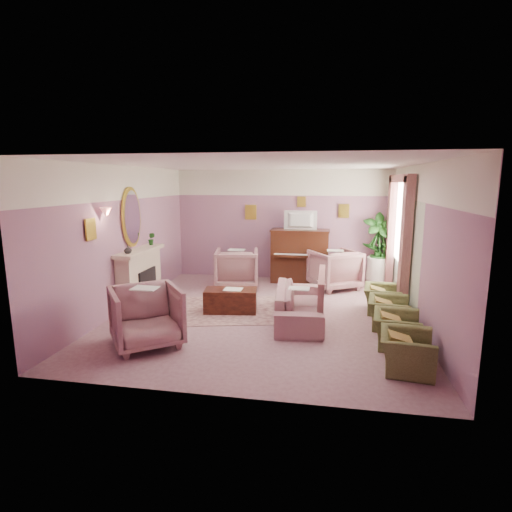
% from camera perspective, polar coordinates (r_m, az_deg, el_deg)
% --- Properties ---
extents(floor, '(5.50, 6.00, 0.01)m').
position_cam_1_polar(floor, '(7.70, 1.02, -8.34)').
color(floor, gray).
rests_on(floor, ground).
extents(ceiling, '(5.50, 6.00, 0.01)m').
position_cam_1_polar(ceiling, '(7.29, 1.10, 12.96)').
color(ceiling, white).
rests_on(ceiling, wall_back).
extents(wall_back, '(5.50, 0.02, 2.80)m').
position_cam_1_polar(wall_back, '(10.32, 3.69, 4.45)').
color(wall_back, slate).
rests_on(wall_back, floor).
extents(wall_front, '(5.50, 0.02, 2.80)m').
position_cam_1_polar(wall_front, '(4.48, -5.00, -3.63)').
color(wall_front, slate).
rests_on(wall_front, floor).
extents(wall_left, '(0.02, 6.00, 2.80)m').
position_cam_1_polar(wall_left, '(8.25, -18.17, 2.41)').
color(wall_left, slate).
rests_on(wall_left, floor).
extents(wall_right, '(0.02, 6.00, 2.80)m').
position_cam_1_polar(wall_right, '(7.45, 22.44, 1.31)').
color(wall_right, slate).
rests_on(wall_right, floor).
extents(picture_rail_band, '(5.50, 0.01, 0.65)m').
position_cam_1_polar(picture_rail_band, '(10.25, 3.75, 10.44)').
color(picture_rail_band, silver).
rests_on(picture_rail_band, wall_back).
extents(stripe_panel, '(0.01, 3.00, 2.15)m').
position_cam_1_polar(stripe_panel, '(8.76, 20.43, 0.56)').
color(stripe_panel, beige).
rests_on(stripe_panel, wall_right).
extents(fireplace_surround, '(0.30, 1.40, 1.10)m').
position_cam_1_polar(fireplace_surround, '(8.51, -16.26, -3.08)').
color(fireplace_surround, beige).
rests_on(fireplace_surround, floor).
extents(fireplace_inset, '(0.18, 0.72, 0.68)m').
position_cam_1_polar(fireplace_inset, '(8.50, -15.60, -4.10)').
color(fireplace_inset, black).
rests_on(fireplace_inset, floor).
extents(fire_ember, '(0.06, 0.54, 0.10)m').
position_cam_1_polar(fire_ember, '(8.53, -15.30, -5.29)').
color(fire_ember, orange).
rests_on(fire_ember, floor).
extents(mantel_shelf, '(0.40, 1.55, 0.07)m').
position_cam_1_polar(mantel_shelf, '(8.38, -16.28, 0.70)').
color(mantel_shelf, beige).
rests_on(mantel_shelf, fireplace_surround).
extents(hearth, '(0.55, 1.50, 0.02)m').
position_cam_1_polar(hearth, '(8.56, -14.87, -6.66)').
color(hearth, beige).
rests_on(hearth, floor).
extents(mirror_frame, '(0.04, 0.72, 1.20)m').
position_cam_1_polar(mirror_frame, '(8.36, -17.38, 5.32)').
color(mirror_frame, gold).
rests_on(mirror_frame, wall_left).
extents(mirror_glass, '(0.01, 0.60, 1.06)m').
position_cam_1_polar(mirror_glass, '(8.35, -17.23, 5.32)').
color(mirror_glass, white).
rests_on(mirror_glass, wall_left).
extents(sconce_shade, '(0.20, 0.20, 0.16)m').
position_cam_1_polar(sconce_shade, '(7.39, -20.64, 5.90)').
color(sconce_shade, '#E0746A').
rests_on(sconce_shade, wall_left).
extents(piano, '(1.40, 0.60, 1.30)m').
position_cam_1_polar(piano, '(10.07, 6.26, -0.06)').
color(piano, '#38190E').
rests_on(piano, floor).
extents(piano_keyshelf, '(1.30, 0.12, 0.06)m').
position_cam_1_polar(piano_keyshelf, '(9.71, 6.13, -0.03)').
color(piano_keyshelf, '#38190E').
rests_on(piano_keyshelf, piano).
extents(piano_keys, '(1.20, 0.08, 0.02)m').
position_cam_1_polar(piano_keys, '(9.70, 6.13, 0.21)').
color(piano_keys, white).
rests_on(piano_keys, piano).
extents(piano_top, '(1.45, 0.65, 0.04)m').
position_cam_1_polar(piano_top, '(9.97, 6.34, 3.68)').
color(piano_top, '#38190E').
rests_on(piano_top, piano).
extents(television, '(0.80, 0.12, 0.48)m').
position_cam_1_polar(television, '(9.89, 6.35, 5.31)').
color(television, black).
rests_on(television, piano).
extents(print_back_left, '(0.30, 0.03, 0.38)m').
position_cam_1_polar(print_back_left, '(10.37, -0.74, 6.28)').
color(print_back_left, gold).
rests_on(print_back_left, wall_back).
extents(print_back_right, '(0.26, 0.03, 0.34)m').
position_cam_1_polar(print_back_right, '(10.19, 12.44, 6.30)').
color(print_back_right, gold).
rests_on(print_back_right, wall_back).
extents(print_back_mid, '(0.22, 0.03, 0.26)m').
position_cam_1_polar(print_back_mid, '(10.19, 6.52, 7.72)').
color(print_back_mid, gold).
rests_on(print_back_mid, wall_back).
extents(print_left_wall, '(0.03, 0.28, 0.36)m').
position_cam_1_polar(print_left_wall, '(7.17, -22.54, 3.55)').
color(print_left_wall, gold).
rests_on(print_left_wall, wall_left).
extents(window_blind, '(0.03, 1.40, 1.80)m').
position_cam_1_polar(window_blind, '(8.92, 20.18, 4.81)').
color(window_blind, white).
rests_on(window_blind, wall_right).
extents(curtain_left, '(0.16, 0.34, 2.60)m').
position_cam_1_polar(curtain_left, '(8.05, 20.55, 1.35)').
color(curtain_left, '#955A59').
rests_on(curtain_left, floor).
extents(curtain_right, '(0.16, 0.34, 2.60)m').
position_cam_1_polar(curtain_right, '(9.85, 18.67, 3.04)').
color(curtain_right, '#955A59').
rests_on(curtain_right, floor).
extents(pelmet, '(0.16, 2.20, 0.16)m').
position_cam_1_polar(pelmet, '(8.87, 20.02, 10.36)').
color(pelmet, '#955A59').
rests_on(pelmet, wall_right).
extents(mantel_plant, '(0.16, 0.16, 0.28)m').
position_cam_1_polar(mantel_plant, '(8.84, -14.71, 2.39)').
color(mantel_plant, '#1C4F18').
rests_on(mantel_plant, mantel_shelf).
extents(mantel_vase, '(0.16, 0.16, 0.16)m').
position_cam_1_polar(mantel_vase, '(7.92, -17.84, 0.86)').
color(mantel_vase, silver).
rests_on(mantel_vase, mantel_shelf).
extents(area_rug, '(2.84, 2.31, 0.01)m').
position_cam_1_polar(area_rug, '(7.97, -3.00, -7.64)').
color(area_rug, '#9E726E').
rests_on(area_rug, floor).
extents(coffee_table, '(1.06, 0.63, 0.45)m').
position_cam_1_polar(coffee_table, '(7.81, -3.63, -6.36)').
color(coffee_table, '#3B170D').
rests_on(coffee_table, floor).
extents(table_paper, '(0.35, 0.28, 0.01)m').
position_cam_1_polar(table_paper, '(7.73, -3.29, -4.75)').
color(table_paper, white).
rests_on(table_paper, coffee_table).
extents(sofa, '(0.69, 2.07, 0.84)m').
position_cam_1_polar(sofa, '(7.33, 6.14, -5.95)').
color(sofa, '#A07274').
rests_on(sofa, floor).
extents(sofa_throw, '(0.10, 1.57, 0.58)m').
position_cam_1_polar(sofa_throw, '(7.27, 9.33, -4.69)').
color(sofa_throw, '#955A59').
rests_on(sofa_throw, sofa).
extents(floral_armchair_left, '(0.98, 0.98, 1.02)m').
position_cam_1_polar(floral_armchair_left, '(9.50, -2.78, -1.49)').
color(floral_armchair_left, '#A07274').
rests_on(floral_armchair_left, floor).
extents(floral_armchair_right, '(0.98, 0.98, 1.02)m').
position_cam_1_polar(floral_armchair_right, '(9.58, 11.18, -1.58)').
color(floral_armchair_right, '#A07274').
rests_on(floral_armchair_right, floor).
extents(floral_armchair_front, '(0.98, 0.98, 1.02)m').
position_cam_1_polar(floral_armchair_front, '(6.39, -15.41, -7.92)').
color(floral_armchair_front, '#A07274').
rests_on(floral_armchair_front, floor).
extents(olive_chair_a, '(0.55, 0.79, 0.68)m').
position_cam_1_polar(olive_chair_a, '(5.82, 20.73, -11.87)').
color(olive_chair_a, brown).
rests_on(olive_chair_a, floor).
extents(olive_chair_b, '(0.55, 0.79, 0.68)m').
position_cam_1_polar(olive_chair_b, '(6.58, 19.44, -9.18)').
color(olive_chair_b, brown).
rests_on(olive_chair_b, floor).
extents(olive_chair_c, '(0.55, 0.79, 0.68)m').
position_cam_1_polar(olive_chair_c, '(7.35, 18.43, -7.05)').
color(olive_chair_c, brown).
rests_on(olive_chair_c, floor).
extents(olive_chair_d, '(0.55, 0.79, 0.68)m').
position_cam_1_polar(olive_chair_d, '(8.12, 17.62, -5.32)').
color(olive_chair_d, brown).
rests_on(olive_chair_d, floor).
extents(side_table, '(0.52, 0.52, 0.70)m').
position_cam_1_polar(side_table, '(10.12, 16.95, -2.14)').
color(side_table, silver).
rests_on(side_table, floor).
extents(side_plant_big, '(0.30, 0.30, 0.34)m').
position_cam_1_polar(side_plant_big, '(10.02, 17.11, 0.76)').
color(side_plant_big, '#1C4F18').
rests_on(side_plant_big, side_table).
extents(side_plant_small, '(0.16, 0.16, 0.28)m').
position_cam_1_polar(side_plant_small, '(9.94, 17.85, 0.47)').
color(side_plant_small, '#1C4F18').
rests_on(side_plant_small, side_table).
extents(palm_pot, '(0.34, 0.34, 0.34)m').
position_cam_1_polar(palm_pot, '(10.17, 16.83, -3.11)').
color(palm_pot, '#A45D3D').
rests_on(palm_pot, floor).
extents(palm_plant, '(0.76, 0.76, 1.44)m').
position_cam_1_polar(palm_plant, '(10.00, 17.10, 1.85)').
color(palm_plant, '#1C4F18').
rests_on(palm_plant, palm_pot).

